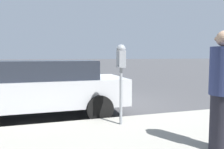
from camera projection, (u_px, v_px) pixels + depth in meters
name	position (u px, v px, depth m)	size (l,w,h in m)	color
ground_plane	(90.00, 104.00, 7.16)	(220.00, 220.00, 0.00)	#424244
parking_meter	(121.00, 64.00, 4.46)	(0.21, 0.19, 1.66)	gray
car_silver	(42.00, 87.00, 5.60)	(2.04, 4.33, 1.45)	#B7BABF
pedestrian	(222.00, 91.00, 3.23)	(0.38, 0.38, 1.79)	#23232D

